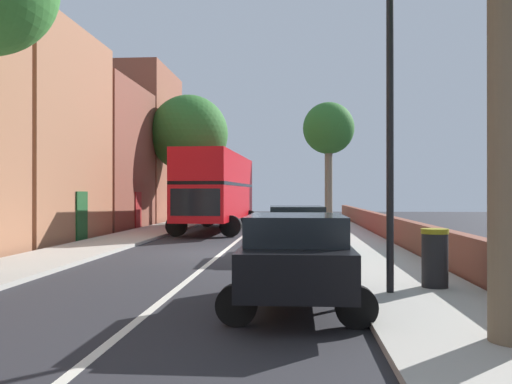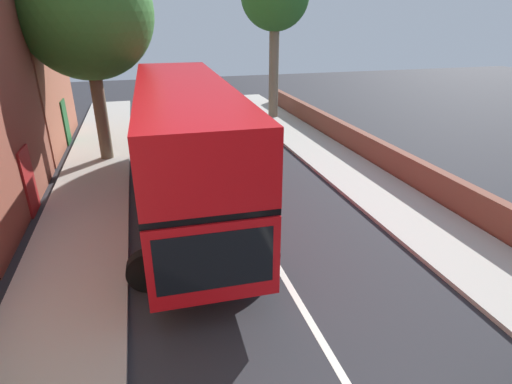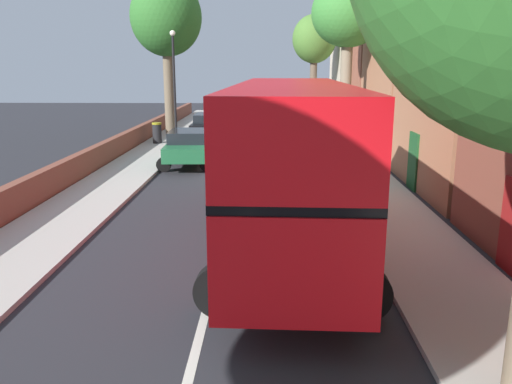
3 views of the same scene
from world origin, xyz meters
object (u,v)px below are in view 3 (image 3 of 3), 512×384
at_px(double_decker_bus, 291,156).
at_px(street_tree_left_2, 348,16).
at_px(street_tree_left_0, 314,41).
at_px(parked_car_black_right_0, 209,126).
at_px(parked_car_black_right_2, 223,112).
at_px(street_tree_right_1, 166,19).
at_px(parked_car_green_right_1, 188,146).
at_px(litter_bin_right, 157,133).
at_px(lamppost_right, 174,78).

height_order(double_decker_bus, street_tree_left_2, street_tree_left_2).
bearing_deg(double_decker_bus, street_tree_left_0, -95.78).
relative_size(parked_car_black_right_0, street_tree_left_2, 0.48).
relative_size(double_decker_bus, parked_car_black_right_0, 2.59).
relative_size(parked_car_black_right_2, street_tree_right_1, 0.47).
bearing_deg(parked_car_green_right_1, parked_car_black_right_0, -90.02).
xyz_separation_m(street_tree_right_1, litter_bin_right, (0.02, 3.99, -6.63)).
distance_m(double_decker_bus, street_tree_right_1, 22.91).
xyz_separation_m(parked_car_black_right_0, street_tree_left_2, (-7.74, 3.11, 6.04)).
height_order(street_tree_left_0, litter_bin_right, street_tree_left_0).
distance_m(parked_car_black_right_2, street_tree_right_1, 10.38).
bearing_deg(street_tree_left_2, double_decker_bus, 77.40).
xyz_separation_m(parked_car_green_right_1, parked_car_black_right_2, (-0.00, -17.98, 0.00)).
relative_size(parked_car_black_right_0, lamppost_right, 0.67).
xyz_separation_m(street_tree_left_0, litter_bin_right, (9.89, 11.27, -5.63)).
relative_size(parked_car_green_right_1, litter_bin_right, 3.70).
relative_size(parked_car_black_right_2, litter_bin_right, 3.90).
xyz_separation_m(double_decker_bus, parked_car_black_right_2, (4.20, -28.91, -1.43)).
bearing_deg(parked_car_black_right_0, litter_bin_right, 31.37).
bearing_deg(street_tree_right_1, parked_car_green_right_1, 105.06).
bearing_deg(litter_bin_right, street_tree_left_2, 172.41).
distance_m(street_tree_left_2, lamppost_right, 10.26).
bearing_deg(litter_bin_right, street_tree_right_1, -90.34).
relative_size(street_tree_left_2, lamppost_right, 1.39).
xyz_separation_m(parked_car_black_right_2, street_tree_right_1, (2.77, 7.67, 6.42)).
bearing_deg(parked_car_black_right_2, double_decker_bus, 98.27).
height_order(parked_car_black_right_0, street_tree_right_1, street_tree_right_1).
height_order(street_tree_right_1, street_tree_left_2, street_tree_right_1).
height_order(parked_car_green_right_1, lamppost_right, lamppost_right).
bearing_deg(litter_bin_right, parked_car_green_right_1, 113.87).
distance_m(double_decker_bus, street_tree_left_0, 28.94).
distance_m(parked_car_green_right_1, parked_car_black_right_2, 17.98).
bearing_deg(street_tree_left_2, street_tree_right_1, -27.15).
relative_size(double_decker_bus, parked_car_green_right_1, 2.50).
xyz_separation_m(double_decker_bus, street_tree_right_1, (6.98, -21.24, 4.99)).
bearing_deg(lamppost_right, parked_car_black_right_2, -99.26).
height_order(parked_car_black_right_0, litter_bin_right, parked_car_black_right_0).
distance_m(parked_car_green_right_1, lamppost_right, 7.74).
bearing_deg(double_decker_bus, lamppost_right, -71.45).
distance_m(parked_car_black_right_2, street_tree_left_0, 8.93).
bearing_deg(double_decker_bus, street_tree_left_2, -102.60).
distance_m(parked_car_green_right_1, street_tree_left_2, 10.99).
relative_size(street_tree_right_1, street_tree_left_2, 1.11).
relative_size(parked_car_black_right_2, street_tree_left_2, 0.53).
relative_size(parked_car_green_right_1, parked_car_black_right_2, 0.95).
bearing_deg(street_tree_left_0, litter_bin_right, 48.74).
relative_size(parked_car_black_right_0, parked_car_black_right_2, 0.91).
distance_m(double_decker_bus, lamppost_right, 18.92).
relative_size(street_tree_left_0, litter_bin_right, 6.92).
bearing_deg(parked_car_green_right_1, parked_car_black_right_2, -90.00).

